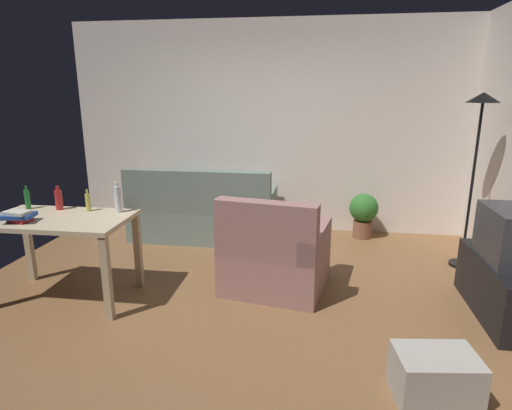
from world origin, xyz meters
The scene contains 14 objects.
ground_plane centered at (0.00, 0.00, -0.01)m, with size 5.20×4.40×0.02m, color brown.
wall_rear centered at (0.00, 2.20, 1.35)m, with size 5.20×0.10×2.70m, color silver.
couch centered at (-0.74, 1.59, 0.31)m, with size 1.78×0.84×0.92m.
tv_stand centered at (2.25, 0.05, 0.24)m, with size 0.44×1.10×0.48m.
torchiere_lamp centered at (2.25, 1.11, 1.41)m, with size 0.32×0.32×1.81m.
desk centered at (-1.52, -0.20, 0.65)m, with size 1.21×0.71×0.76m.
potted_plant centered at (1.27, 1.90, 0.33)m, with size 0.36×0.36×0.57m.
armchair centered at (0.31, 0.26, 0.32)m, with size 1.03×0.98×0.92m.
storage_box centered at (1.44, -1.10, 0.15)m, with size 0.48×0.34×0.30m, color #A8A399.
bottle_green centered at (-1.96, 0.01, 0.85)m, with size 0.05×0.05×0.22m.
bottle_red centered at (-1.66, 0.03, 0.86)m, with size 0.06×0.06×0.22m.
bottle_squat centered at (-1.37, 0.02, 0.85)m, with size 0.04×0.04×0.20m.
bottle_clear centered at (-1.08, 0.03, 0.88)m, with size 0.06×0.06×0.28m.
book_stack centered at (-1.77, -0.38, 0.81)m, with size 0.28×0.22×0.10m.
Camera 1 is at (0.70, -3.47, 1.82)m, focal length 30.07 mm.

